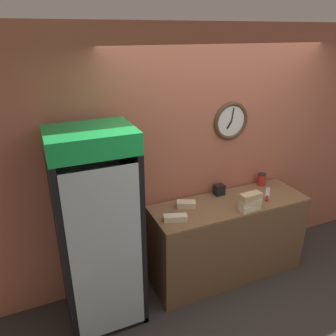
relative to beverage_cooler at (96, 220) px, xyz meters
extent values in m
plane|color=#383330|center=(1.42, -0.86, -1.04)|extent=(14.00, 14.00, 0.00)
cube|color=#B7664C|center=(1.42, 0.32, 0.31)|extent=(5.20, 0.06, 2.70)
torus|color=#4C3823|center=(1.55, 0.27, 0.69)|extent=(0.41, 0.04, 0.41)
cylinder|color=white|center=(1.55, 0.27, 0.69)|extent=(0.34, 0.01, 0.34)
cube|color=black|center=(1.53, 0.26, 0.65)|extent=(0.06, 0.01, 0.08)
cube|color=black|center=(1.56, 0.26, 0.76)|extent=(0.03, 0.01, 0.14)
cube|color=brown|center=(1.42, -0.02, -0.59)|extent=(1.73, 0.57, 0.90)
cube|color=brown|center=(1.42, -0.02, -0.13)|extent=(1.73, 0.57, 0.02)
cube|color=black|center=(0.00, 0.25, -0.17)|extent=(0.70, 0.04, 1.73)
cube|color=black|center=(-0.32, -0.04, -0.17)|extent=(0.05, 0.62, 1.73)
cube|color=black|center=(0.33, -0.04, -0.17)|extent=(0.05, 0.62, 1.73)
cube|color=black|center=(0.00, -0.04, -1.01)|extent=(0.70, 0.62, 0.05)
cube|color=white|center=(0.00, 0.22, -0.17)|extent=(0.60, 0.02, 1.63)
cube|color=silver|center=(0.00, -0.36, -0.17)|extent=(0.60, 0.01, 1.63)
cube|color=green|center=(0.00, -0.07, 0.78)|extent=(0.70, 0.55, 0.18)
cube|color=silver|center=(0.00, -0.06, -0.55)|extent=(0.58, 0.50, 0.01)
cube|color=silver|center=(0.00, -0.06, -0.16)|extent=(0.58, 0.50, 0.01)
cube|color=silver|center=(0.00, -0.06, 0.23)|extent=(0.58, 0.50, 0.01)
cylinder|color=navy|center=(0.20, -0.27, 0.31)|extent=(0.06, 0.06, 0.15)
cylinder|color=navy|center=(0.20, -0.27, 0.42)|extent=(0.02, 0.02, 0.07)
cylinder|color=navy|center=(0.04, -0.27, 0.29)|extent=(0.07, 0.07, 0.12)
cylinder|color=navy|center=(0.04, -0.27, 0.37)|extent=(0.03, 0.03, 0.05)
cylinder|color=orange|center=(-0.01, -0.26, -0.08)|extent=(0.07, 0.07, 0.16)
cylinder|color=orange|center=(-0.01, -0.26, 0.04)|extent=(0.03, 0.03, 0.07)
cylinder|color=navy|center=(-0.20, -0.27, -0.08)|extent=(0.06, 0.06, 0.15)
cylinder|color=navy|center=(-0.20, -0.27, 0.02)|extent=(0.02, 0.02, 0.06)
cylinder|color=#B2231E|center=(-0.14, -0.26, -0.46)|extent=(0.08, 0.08, 0.16)
cylinder|color=#B2231E|center=(-0.14, -0.26, -0.35)|extent=(0.03, 0.03, 0.07)
cylinder|color=#B2231E|center=(-0.20, -0.26, 0.32)|extent=(0.08, 0.08, 0.17)
cylinder|color=#B2231E|center=(-0.20, -0.26, 0.44)|extent=(0.03, 0.03, 0.07)
cylinder|color=#72337F|center=(0.22, -0.27, -0.08)|extent=(0.06, 0.06, 0.16)
cylinder|color=#72337F|center=(0.22, -0.27, 0.04)|extent=(0.03, 0.03, 0.07)
cylinder|color=#72337F|center=(-0.02, -0.27, -0.48)|extent=(0.06, 0.06, 0.14)
cylinder|color=#72337F|center=(-0.02, -0.27, -0.38)|extent=(0.03, 0.03, 0.06)
cube|color=beige|center=(1.51, -0.23, -0.08)|extent=(0.23, 0.11, 0.06)
cube|color=beige|center=(1.51, -0.23, -0.02)|extent=(0.22, 0.10, 0.06)
cube|color=tan|center=(1.51, -0.23, 0.04)|extent=(0.23, 0.11, 0.06)
cube|color=beige|center=(0.94, 0.07, -0.08)|extent=(0.22, 0.17, 0.06)
cube|color=beige|center=(0.73, -0.12, -0.09)|extent=(0.24, 0.15, 0.06)
cube|color=silver|center=(1.94, 0.01, -0.11)|extent=(0.20, 0.21, 0.00)
cube|color=maroon|center=(1.82, -0.12, -0.11)|extent=(0.09, 0.10, 0.02)
cylinder|color=#B72D23|center=(1.99, 0.19, -0.05)|extent=(0.10, 0.10, 0.13)
cylinder|color=#262628|center=(1.99, 0.19, 0.02)|extent=(0.09, 0.09, 0.01)
cube|color=black|center=(1.40, 0.18, -0.06)|extent=(0.11, 0.09, 0.12)
camera|label=1|loc=(-0.42, -2.58, 1.58)|focal=35.00mm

